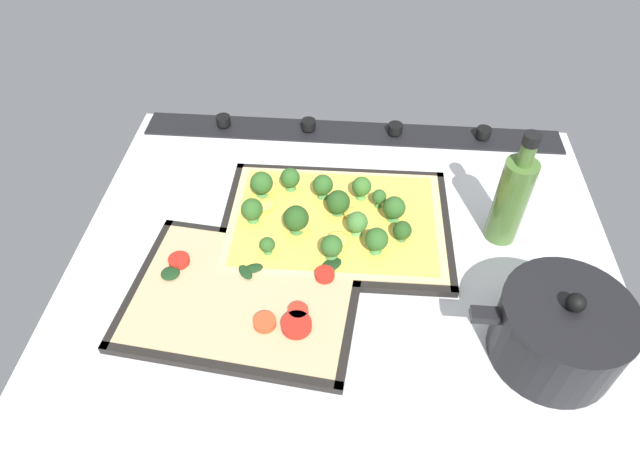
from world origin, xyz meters
The scene contains 8 objects.
ground_plane centered at (0.00, 0.00, -1.50)cm, with size 84.04×71.12×3.00cm, color silver.
stove_control_panel centered at (0.00, -32.06, 0.54)cm, with size 80.68×7.00×2.60cm.
baking_tray_front centered at (1.58, -6.59, 0.36)cm, with size 37.14×27.00×1.30cm.
broccoli_pizza centered at (2.26, -6.48, 2.23)cm, with size 34.72×24.57×6.21cm.
baking_tray_back centered at (14.01, 9.19, 0.37)cm, with size 35.22×27.72×1.30cm.
veggie_pizza_back centered at (13.62, 9.20, 1.05)cm, with size 32.58×25.08×1.90cm.
cooking_pot centered at (-28.19, 14.68, 5.06)cm, with size 23.53×16.66×12.40cm.
oil_bottle centered at (-24.82, -6.73, 8.08)cm, with size 4.95×4.95×19.86cm.
Camera 1 is at (-0.75, 55.83, 64.51)cm, focal length 30.78 mm.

